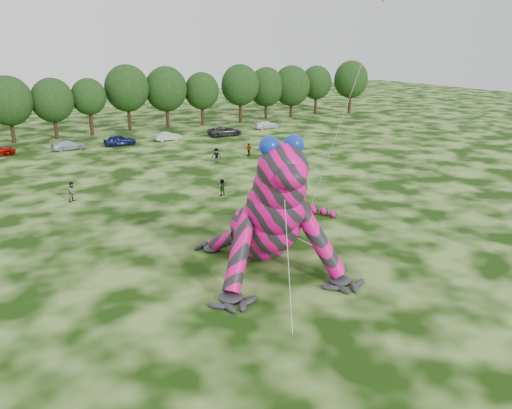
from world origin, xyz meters
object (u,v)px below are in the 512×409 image
object	(u,v)px
tree_9	(90,107)
tree_15	(291,92)
car_7	(266,125)
spectator_2	(216,156)
car_5	(168,136)
spectator_1	(72,192)
tree_11	(166,97)
inflatable_gecko	(257,191)
car_3	(68,145)
tree_8	(53,109)
tree_16	(316,90)
tree_14	(266,93)
car_4	(120,140)
tree_17	(351,87)
tree_13	(240,94)
spectator_5	(222,187)
flying_kite	(380,13)
car_6	(225,131)
tree_7	(9,110)
tree_12	(202,99)
tree_10	(128,98)
spectator_3	(249,150)

from	to	relation	value
tree_9	tree_15	bearing A→B (deg)	0.65
car_7	spectator_2	distance (m)	25.46
tree_9	car_5	bearing A→B (deg)	-48.94
tree_9	spectator_1	distance (m)	34.69
tree_11	tree_15	size ratio (longest dim) A/B	1.05
inflatable_gecko	car_3	size ratio (longest dim) A/B	4.15
tree_8	tree_16	world-z (taller)	tree_16
tree_14	tree_16	bearing A→B (deg)	3.10
tree_14	inflatable_gecko	bearing A→B (deg)	-121.75
tree_15	car_4	xyz separation A→B (m)	(-35.88, -10.45, -4.07)
tree_8	car_7	bearing A→B (deg)	-14.06
tree_16	tree_17	distance (m)	7.06
tree_15	tree_16	size ratio (longest dim) A/B	1.03
inflatable_gecko	tree_11	xyz separation A→B (m)	(13.35, 52.83, 0.50)
tree_13	tree_9	bearing A→B (deg)	179.52
spectator_5	flying_kite	bearing A→B (deg)	102.73
tree_17	spectator_1	bearing A→B (deg)	-151.56
flying_kite	tree_15	size ratio (longest dim) A/B	1.90
tree_13	spectator_1	size ratio (longest dim) A/B	5.54
spectator_1	tree_9	bearing A→B (deg)	35.47
tree_9	car_7	bearing A→B (deg)	-17.41
tree_11	car_3	distance (m)	21.20
tree_15	car_6	bearing A→B (deg)	-150.43
flying_kite	car_6	distance (m)	43.32
tree_7	tree_17	xyz separation A→B (m)	(62.03, -0.14, 0.41)
spectator_1	tree_15	bearing A→B (deg)	-3.15
tree_12	car_7	xyz separation A→B (m)	(7.65, -8.74, -3.84)
tree_9	car_4	size ratio (longest dim) A/B	1.97
inflatable_gecko	car_7	world-z (taller)	inflatable_gecko
tree_11	tree_12	bearing A→B (deg)	-4.18
tree_16	tree_10	bearing A→B (deg)	-178.80
tree_7	car_3	world-z (taller)	tree_7
car_5	spectator_5	size ratio (longest dim) A/B	2.40
spectator_5	spectator_2	bearing A→B (deg)	-130.02
tree_14	tree_17	bearing A→B (deg)	-6.36
car_4	spectator_1	bearing A→B (deg)	153.85
inflatable_gecko	spectator_3	world-z (taller)	inflatable_gecko
tree_8	tree_14	distance (m)	37.72
tree_12	car_3	xyz separation A→B (m)	(-24.27, -9.78, -3.85)
tree_16	car_6	distance (m)	29.98
tree_10	spectator_1	world-z (taller)	tree_10
spectator_1	flying_kite	bearing A→B (deg)	-80.76
flying_kite	spectator_2	world-z (taller)	flying_kite
spectator_5	car_6	bearing A→B (deg)	-133.70
tree_7	car_7	xyz separation A→B (m)	(37.75, -7.80, -4.10)
car_3	spectator_2	distance (m)	22.00
tree_13	tree_17	bearing A→B (deg)	-1.07
tree_15	spectator_3	world-z (taller)	tree_15
tree_8	spectator_3	world-z (taller)	tree_8
tree_10	tree_15	xyz separation A→B (m)	(31.08, -0.81, -0.44)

